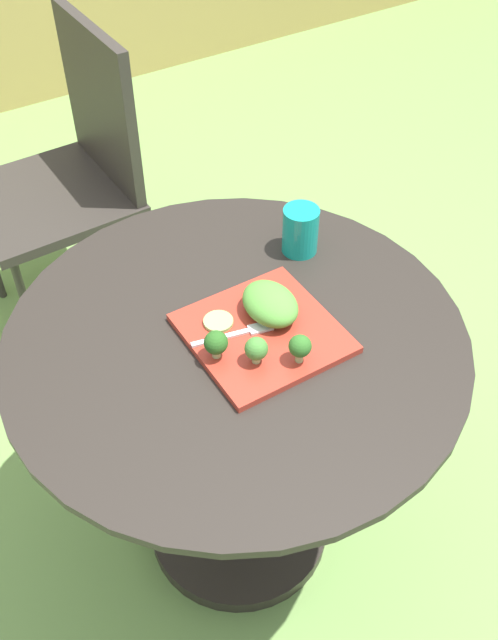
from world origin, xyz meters
name	(u,v)px	position (x,y,z in m)	size (l,w,h in m)	color
ground_plane	(239,527)	(0.00, 0.00, 0.00)	(12.00, 12.00, 0.00)	#70994C
patio_table	(237,421)	(0.00, 0.00, 0.44)	(0.87, 0.87, 0.70)	#28231E
patio_chair	(72,162)	(0.04, 0.98, 0.53)	(0.45, 0.45, 0.90)	#332D28
salad_plate	(263,333)	(0.04, -0.03, 0.71)	(0.26, 0.26, 0.01)	#AD3323
drinking_glass	(300,233)	(0.24, 0.14, 0.75)	(0.07, 0.07, 0.10)	#149989
fork	(240,333)	(0.00, -0.01, 0.72)	(0.15, 0.05, 0.00)	silver
lettuce_mound	(271,304)	(0.08, 0.00, 0.74)	(0.09, 0.12, 0.06)	#519338
broccoli_floret_0	(216,343)	(-0.06, -0.04, 0.75)	(0.04, 0.04, 0.06)	#99B770
broccoli_floret_1	(300,347)	(0.06, -0.12, 0.75)	(0.04, 0.04, 0.06)	#99B770
broccoli_floret_2	(256,349)	(-0.01, -0.09, 0.75)	(0.04, 0.04, 0.05)	#99B770
cucumber_slice_0	(218,322)	(-0.02, 0.03, 0.72)	(0.06, 0.06, 0.01)	#8EB766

